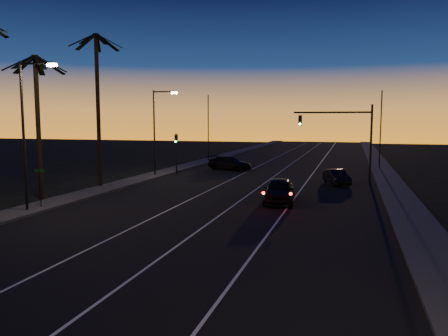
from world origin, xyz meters
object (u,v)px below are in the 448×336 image
(right_car, at_px, (337,177))
(lead_car, at_px, (279,190))
(cross_car, at_px, (230,163))
(signal_mast, at_px, (344,129))

(right_car, bearing_deg, lead_car, -109.64)
(lead_car, distance_m, right_car, 10.30)
(right_car, height_order, cross_car, cross_car)
(signal_mast, height_order, right_car, signal_mast)
(lead_car, xyz_separation_m, right_car, (3.46, 9.70, -0.19))
(lead_car, relative_size, cross_car, 0.99)
(signal_mast, distance_m, lead_car, 13.70)
(right_car, relative_size, cross_car, 0.73)
(signal_mast, bearing_deg, cross_car, 156.13)
(signal_mast, distance_m, right_car, 5.02)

